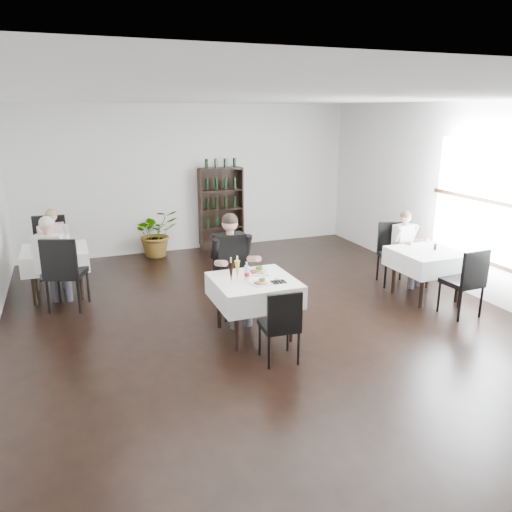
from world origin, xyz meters
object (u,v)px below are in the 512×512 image
Objects in this scene: wine_shelf at (221,209)px; main_table at (254,290)px; potted_tree at (156,233)px; diner_main at (232,260)px.

wine_shelf is 1.70× the size of main_table.
main_table is 4.23m from potted_tree.
main_table is 1.07× the size of potted_tree.
wine_shelf is at bearing 75.06° from diner_main.
wine_shelf is at bearing 4.62° from potted_tree.
potted_tree is at bearing 96.57° from diner_main.
potted_tree is at bearing 96.99° from main_table.
wine_shelf reaches higher than potted_tree.
diner_main is (-1.00, -3.74, 0.04)m from wine_shelf.
diner_main reaches higher than main_table.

